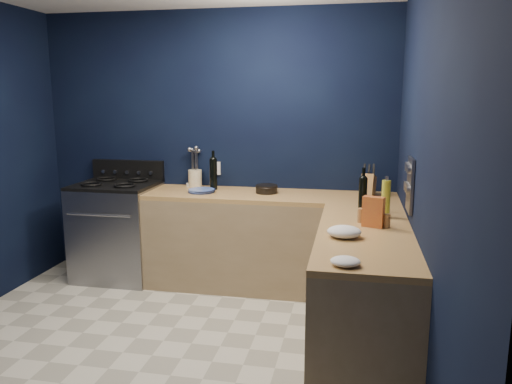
% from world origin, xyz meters
% --- Properties ---
extents(floor, '(3.50, 3.50, 0.02)m').
position_xyz_m(floor, '(0.00, 0.00, -0.01)').
color(floor, beige).
rests_on(floor, ground).
extents(wall_back, '(3.50, 0.02, 2.60)m').
position_xyz_m(wall_back, '(0.00, 1.76, 1.30)').
color(wall_back, black).
rests_on(wall_back, ground).
extents(wall_right, '(0.02, 3.50, 2.60)m').
position_xyz_m(wall_right, '(1.76, 0.00, 1.30)').
color(wall_right, black).
rests_on(wall_right, ground).
extents(cab_back, '(2.30, 0.63, 0.86)m').
position_xyz_m(cab_back, '(0.60, 1.44, 0.43)').
color(cab_back, '#937C5A').
rests_on(cab_back, floor).
extents(top_back, '(2.30, 0.63, 0.04)m').
position_xyz_m(top_back, '(0.60, 1.44, 0.88)').
color(top_back, olive).
rests_on(top_back, cab_back).
extents(cab_right, '(0.63, 1.67, 0.86)m').
position_xyz_m(cab_right, '(1.44, 0.29, 0.43)').
color(cab_right, '#937C5A').
rests_on(cab_right, floor).
extents(top_right, '(0.63, 1.67, 0.04)m').
position_xyz_m(top_right, '(1.44, 0.29, 0.88)').
color(top_right, olive).
rests_on(top_right, cab_right).
extents(gas_range, '(0.76, 0.66, 0.92)m').
position_xyz_m(gas_range, '(-0.93, 1.42, 0.46)').
color(gas_range, gray).
rests_on(gas_range, floor).
extents(oven_door, '(0.59, 0.02, 0.42)m').
position_xyz_m(oven_door, '(-0.93, 1.10, 0.45)').
color(oven_door, black).
rests_on(oven_door, gas_range).
extents(cooktop, '(0.76, 0.66, 0.03)m').
position_xyz_m(cooktop, '(-0.93, 1.42, 0.94)').
color(cooktop, black).
rests_on(cooktop, gas_range).
extents(backguard, '(0.76, 0.06, 0.20)m').
position_xyz_m(backguard, '(-0.93, 1.72, 1.04)').
color(backguard, black).
rests_on(backguard, gas_range).
extents(spice_panel, '(0.02, 0.28, 0.38)m').
position_xyz_m(spice_panel, '(1.74, 0.55, 1.18)').
color(spice_panel, gray).
rests_on(spice_panel, wall_right).
extents(wall_outlet, '(0.09, 0.02, 0.13)m').
position_xyz_m(wall_outlet, '(0.00, 1.74, 1.08)').
color(wall_outlet, white).
rests_on(wall_outlet, wall_back).
extents(plate_stack, '(0.30, 0.30, 0.03)m').
position_xyz_m(plate_stack, '(-0.05, 1.39, 0.92)').
color(plate_stack, '#2C4991').
rests_on(plate_stack, top_back).
extents(ramekin, '(0.09, 0.09, 0.03)m').
position_xyz_m(ramekin, '(-0.26, 1.69, 0.92)').
color(ramekin, white).
rests_on(ramekin, top_back).
extents(utensil_crock, '(0.16, 0.16, 0.17)m').
position_xyz_m(utensil_crock, '(-0.20, 1.68, 0.98)').
color(utensil_crock, '#F9F9CA').
rests_on(utensil_crock, top_back).
extents(wine_bottle_back, '(0.08, 0.08, 0.30)m').
position_xyz_m(wine_bottle_back, '(0.02, 1.56, 1.05)').
color(wine_bottle_back, black).
rests_on(wine_bottle_back, top_back).
extents(lemon_basket, '(0.22, 0.22, 0.08)m').
position_xyz_m(lemon_basket, '(0.56, 1.48, 0.94)').
color(lemon_basket, black).
rests_on(lemon_basket, top_back).
extents(knife_block, '(0.15, 0.25, 0.24)m').
position_xyz_m(knife_block, '(1.48, 1.48, 1.00)').
color(knife_block, brown).
rests_on(knife_block, top_back).
extents(wine_bottle_right, '(0.08, 0.08, 0.27)m').
position_xyz_m(wine_bottle_right, '(1.42, 0.88, 1.03)').
color(wine_bottle_right, black).
rests_on(wine_bottle_right, top_right).
extents(oil_bottle, '(0.09, 0.09, 0.28)m').
position_xyz_m(oil_bottle, '(1.58, 0.70, 1.04)').
color(oil_bottle, '#A0A228').
rests_on(oil_bottle, top_right).
extents(spice_jar_near, '(0.06, 0.06, 0.10)m').
position_xyz_m(spice_jar_near, '(1.41, 0.52, 0.95)').
color(spice_jar_near, olive).
rests_on(spice_jar_near, top_right).
extents(spice_jar_far, '(0.06, 0.06, 0.10)m').
position_xyz_m(spice_jar_far, '(1.58, 0.41, 0.95)').
color(spice_jar_far, olive).
rests_on(spice_jar_far, top_right).
extents(crouton_bag, '(0.16, 0.11, 0.21)m').
position_xyz_m(crouton_bag, '(1.49, 0.42, 1.01)').
color(crouton_bag, '#AB2033').
rests_on(crouton_bag, top_right).
extents(towel_front, '(0.27, 0.26, 0.08)m').
position_xyz_m(towel_front, '(1.30, 0.11, 0.94)').
color(towel_front, white).
rests_on(towel_front, top_right).
extents(towel_end, '(0.20, 0.19, 0.05)m').
position_xyz_m(towel_end, '(1.32, -0.44, 0.92)').
color(towel_end, white).
rests_on(towel_end, top_right).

